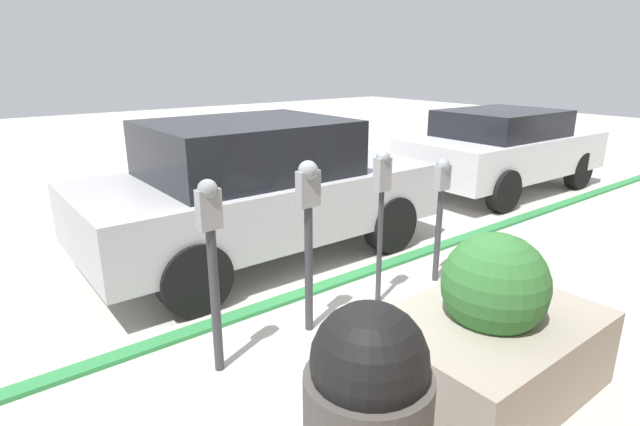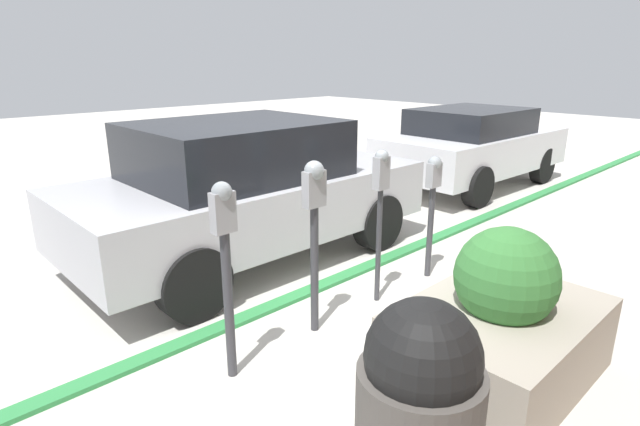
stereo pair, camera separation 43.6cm
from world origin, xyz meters
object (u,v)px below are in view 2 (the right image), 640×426
(parking_meter_nearest, at_px, (225,251))
(planter_box, at_px, (500,325))
(parking_meter_fourth, at_px, (433,194))
(parked_car_middle, at_px, (246,189))
(parking_meter_second, at_px, (314,214))
(parking_meter_middle, at_px, (380,193))
(parked_car_rear, at_px, (472,145))
(trash_bin, at_px, (418,423))

(parking_meter_nearest, distance_m, planter_box, 2.06)
(parking_meter_nearest, relative_size, parking_meter_fourth, 1.13)
(planter_box, bearing_deg, parking_meter_fourth, 50.53)
(planter_box, xyz_separation_m, parked_car_middle, (0.06, 3.21, 0.41))
(parking_meter_second, distance_m, parking_meter_fourth, 1.68)
(parking_meter_middle, bearing_deg, parked_car_rear, 20.53)
(parking_meter_second, bearing_deg, trash_bin, -119.01)
(parking_meter_fourth, relative_size, planter_box, 0.84)
(parking_meter_nearest, xyz_separation_m, parking_meter_second, (0.90, 0.05, 0.07))
(planter_box, bearing_deg, parked_car_middle, 88.93)
(parking_meter_middle, relative_size, parked_car_middle, 0.36)
(parked_car_rear, bearing_deg, parking_meter_nearest, -162.74)
(parking_meter_second, xyz_separation_m, parked_car_rear, (5.65, 1.79, -0.30))
(parking_meter_middle, relative_size, trash_bin, 1.18)
(parking_meter_fourth, bearing_deg, parked_car_middle, 121.30)
(parked_car_middle, bearing_deg, parking_meter_fourth, -58.37)
(parking_meter_second, distance_m, planter_box, 1.65)
(planter_box, height_order, parked_car_middle, parked_car_middle)
(trash_bin, bearing_deg, planter_box, 12.47)
(parking_meter_nearest, relative_size, parking_meter_middle, 1.00)
(parking_meter_nearest, relative_size, planter_box, 0.95)
(parking_meter_nearest, distance_m, parked_car_rear, 6.80)
(parking_meter_middle, distance_m, parking_meter_fourth, 0.86)
(parking_meter_middle, xyz_separation_m, planter_box, (-0.31, -1.41, -0.66))
(parking_meter_middle, distance_m, parked_car_rear, 5.15)
(parking_meter_nearest, height_order, parking_meter_middle, parking_meter_middle)
(planter_box, bearing_deg, parking_meter_middle, 77.77)
(parked_car_rear, bearing_deg, trash_bin, -150.28)
(parking_meter_second, relative_size, parking_meter_middle, 1.01)
(parked_car_middle, relative_size, parked_car_rear, 1.06)
(parking_meter_second, distance_m, trash_bin, 2.05)
(parking_meter_middle, height_order, parking_meter_fourth, parking_meter_middle)
(parked_car_middle, bearing_deg, parked_car_rear, 0.41)
(parking_meter_second, height_order, parked_car_rear, parking_meter_second)
(parking_meter_middle, distance_m, trash_bin, 2.55)
(parking_meter_nearest, xyz_separation_m, parked_car_middle, (1.48, 1.83, -0.16))
(parking_meter_second, relative_size, parking_meter_fourth, 1.14)
(parking_meter_nearest, xyz_separation_m, planter_box, (1.42, -1.37, -0.57))
(parked_car_rear, bearing_deg, parking_meter_fourth, -153.92)
(parked_car_rear, bearing_deg, parking_meter_middle, -157.94)
(parking_meter_second, height_order, planter_box, parking_meter_second)
(parking_meter_fourth, bearing_deg, trash_bin, -146.80)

